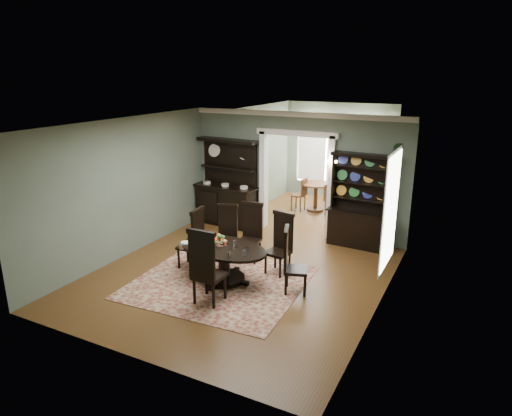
{
  "coord_description": "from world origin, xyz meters",
  "views": [
    {
      "loc": [
        4.08,
        -7.22,
        3.95
      ],
      "look_at": [
        0.1,
        0.6,
        1.28
      ],
      "focal_mm": 32.0,
      "sensor_mm": 36.0,
      "label": 1
    }
  ],
  "objects_px": {
    "sideboard": "(227,195)",
    "parlor_table": "(316,193)",
    "dining_table": "(224,257)",
    "welsh_dresser": "(358,213)"
  },
  "relations": [
    {
      "from": "sideboard",
      "to": "parlor_table",
      "type": "relative_size",
      "value": 2.56
    },
    {
      "from": "dining_table",
      "to": "sideboard",
      "type": "bearing_deg",
      "value": 126.25
    },
    {
      "from": "sideboard",
      "to": "parlor_table",
      "type": "xyz_separation_m",
      "value": [
        1.68,
        2.19,
        -0.25
      ]
    },
    {
      "from": "dining_table",
      "to": "welsh_dresser",
      "type": "bearing_deg",
      "value": 66.39
    },
    {
      "from": "welsh_dresser",
      "to": "parlor_table",
      "type": "bearing_deg",
      "value": 133.18
    },
    {
      "from": "parlor_table",
      "to": "sideboard",
      "type": "bearing_deg",
      "value": -127.55
    },
    {
      "from": "dining_table",
      "to": "parlor_table",
      "type": "height_order",
      "value": "parlor_table"
    },
    {
      "from": "dining_table",
      "to": "welsh_dresser",
      "type": "height_order",
      "value": "welsh_dresser"
    },
    {
      "from": "dining_table",
      "to": "sideboard",
      "type": "height_order",
      "value": "sideboard"
    },
    {
      "from": "welsh_dresser",
      "to": "parlor_table",
      "type": "distance_m",
      "value": 2.82
    }
  ]
}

